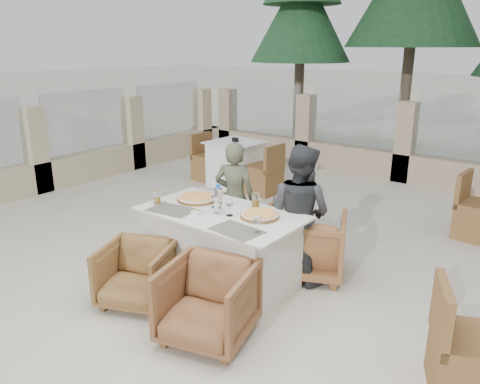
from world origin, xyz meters
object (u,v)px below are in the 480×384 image
Objects in this scene: wine_glass_centre at (215,198)px; water_bottle at (218,199)px; armchair_near_right at (208,303)px; bg_table_a at (235,164)px; pizza_left at (197,198)px; beer_glass_left at (157,197)px; olive_dish at (198,212)px; diner_left at (235,198)px; beer_glass_right at (255,200)px; dining_table at (222,248)px; armchair_far_right at (310,244)px; armchair_far_left at (238,228)px; wine_glass_near at (230,207)px; pizza_right at (260,215)px; armchair_near_left at (137,274)px; wine_glass_corner at (257,223)px; diner_right at (299,213)px.

water_bottle is at bearing -37.28° from wine_glass_centre.
armchair_near_right is 4.39m from bg_table_a.
pizza_left is 1.39m from armchair_near_right.
beer_glass_left reaches higher than olive_dish.
diner_left is 2.65m from bg_table_a.
water_bottle is 1.90× the size of beer_glass_right.
dining_table is at bearing 98.29° from diner_left.
diner_left is (-0.26, 0.90, -0.14)m from olive_dish.
beer_glass_left reaches higher than armchair_far_right.
wine_glass_near is at bearing 112.67° from armchair_far_left.
armchair_far_right is (0.21, 0.62, -0.46)m from pizza_right.
beer_glass_left is 0.21× the size of armchair_near_left.
pizza_right is 1.99× the size of wine_glass_centre.
pizza_left is 2.30× the size of wine_glass_corner.
bg_table_a is (-2.17, 2.82, -0.48)m from wine_glass_near.
pizza_right is 0.53m from wine_glass_centre.
pizza_right is at bearing 76.12° from diner_right.
wine_glass_centre is 0.13× the size of diner_right.
wine_glass_near is 0.29× the size of armchair_near_left.
wine_glass_corner is at bearing 6.61° from armchair_near_left.
wine_glass_corner is at bearing -20.96° from wine_glass_centre.
pizza_right is 0.58× the size of armchair_near_left.
armchair_far_left is 0.35m from diner_left.
diner_right is (0.54, 0.63, -0.21)m from water_bottle.
wine_glass_corner is (0.20, -0.32, 0.07)m from pizza_right.
olive_dish is (-0.14, -0.18, 0.41)m from dining_table.
wine_glass_near is 1.07m from armchair_near_left.
armchair_far_right is at bearing 71.53° from armchair_near_right.
pizza_right is at bearing 132.05° from armchair_far_left.
wine_glass_near reaches higher than armchair_far_right.
diner_left is (-0.59, 0.41, -0.20)m from beer_glass_right.
bg_table_a is at bearing 91.65° from armchair_near_left.
beer_glass_left is (-0.67, -0.17, -0.08)m from water_bottle.
wine_glass_centre reaches higher than armchair_far_right.
beer_glass_left is at bearing -126.05° from pizza_left.
water_bottle reaches higher than beer_glass_left.
wine_glass_near is 0.32m from olive_dish.
wine_glass_centre is 0.78m from wine_glass_corner.
armchair_far_right reaches higher than armchair_near_left.
pizza_right is 0.38m from wine_glass_corner.
beer_glass_right is at bearing 127.38° from wine_glass_corner.
water_bottle reaches higher than olive_dish.
wine_glass_corner reaches higher than dining_table.
olive_dish is 0.17× the size of armchair_near_left.
beer_glass_left is (-0.24, -0.34, 0.04)m from pizza_left.
diner_right reaches higher than dining_table.
pizza_right is 0.30m from wine_glass_near.
armchair_near_left is at bearing -61.84° from bg_table_a.
armchair_far_right is at bearing 159.60° from diner_left.
diner_left is at bearing 106.38° from olive_dish.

